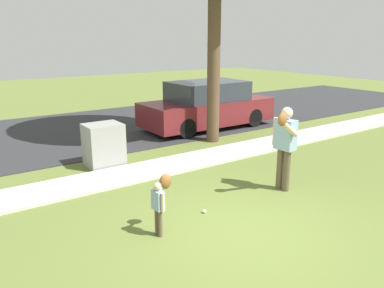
# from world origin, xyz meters

# --- Properties ---
(ground_plane) EXTENTS (48.00, 48.00, 0.00)m
(ground_plane) POSITION_xyz_m (0.00, 3.50, 0.00)
(ground_plane) COLOR olive
(sidewalk_strip) EXTENTS (36.00, 1.20, 0.06)m
(sidewalk_strip) POSITION_xyz_m (0.00, 3.60, 0.03)
(sidewalk_strip) COLOR beige
(sidewalk_strip) RESTS_ON ground
(road_surface) EXTENTS (36.00, 6.80, 0.02)m
(road_surface) POSITION_xyz_m (0.00, 8.60, 0.01)
(road_surface) COLOR #2D2D30
(road_surface) RESTS_ON ground
(person_adult) EXTENTS (0.70, 0.69, 1.77)m
(person_adult) POSITION_xyz_m (1.91, 0.94, 1.08)
(person_adult) COLOR brown
(person_adult) RESTS_ON ground
(person_child) EXTENTS (0.42, 0.39, 0.97)m
(person_child) POSITION_xyz_m (-1.11, 0.79, 0.64)
(person_child) COLOR brown
(person_child) RESTS_ON ground
(baseball) EXTENTS (0.07, 0.07, 0.07)m
(baseball) POSITION_xyz_m (-0.09, 0.98, 0.04)
(baseball) COLOR white
(baseball) RESTS_ON ground
(utility_cabinet) EXTENTS (0.89, 0.74, 1.07)m
(utility_cabinet) POSITION_xyz_m (-0.52, 4.61, 0.53)
(utility_cabinet) COLOR gray
(utility_cabinet) RESTS_ON ground
(parked_suv_maroon) EXTENTS (4.70, 1.90, 1.63)m
(parked_suv_maroon) POSITION_xyz_m (4.11, 6.47, 0.79)
(parked_suv_maroon) COLOR maroon
(parked_suv_maroon) RESTS_ON road_surface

